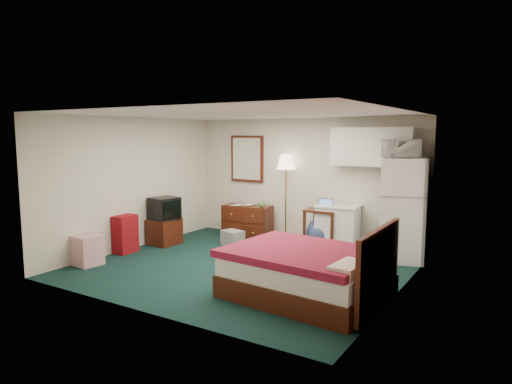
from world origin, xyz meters
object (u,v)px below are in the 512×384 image
Objects in this scene: dresser at (247,222)px; tv_stand at (164,232)px; fridge at (402,209)px; floor_lamp at (286,198)px; suitcase at (125,234)px; kitchen_counter at (338,228)px; desk at (323,229)px; bed at (306,274)px.

dresser is 1.75m from tv_stand.
fridge is (3.20, -0.05, 0.55)m from dresser.
floor_lamp is 2.54× the size of suitcase.
tv_stand is 0.89m from suitcase.
fridge is at bearing 18.44° from tv_stand.
desk is at bearing -174.13° from kitchen_counter.
bed is at bearing -7.94° from suitcase.
dresser is 1.24× the size of kitchen_counter.
desk is 3.71m from suitcase.
floor_lamp reaches higher than bed.
bed is at bearing -74.91° from desk.
bed is (-0.61, -2.50, -0.57)m from fridge.
dresser is 1.84× the size of tv_stand.
desk is 3.13m from tv_stand.
desk is 0.38× the size of bed.
suitcase is at bearing -150.74° from kitchen_counter.
dresser is at bearing 52.39° from tv_stand.
tv_stand is (-3.10, -1.42, -0.16)m from kitchen_counter.
desk is at bearing -12.26° from floor_lamp.
dresser is 0.51× the size of bed.
floor_lamp is 3.22m from suitcase.
suitcase is (-1.25, -2.22, 0.00)m from dresser.
floor_lamp reaches higher than dresser.
floor_lamp is 3.33m from bed.
desk reaches higher than dresser.
fridge is 4.98m from suitcase.
desk is 0.93× the size of kitchen_counter.
desk is 1.09× the size of suitcase.
floor_lamp is 1.00× the size of fridge.
floor_lamp is 0.89× the size of bed.
tv_stand is (-3.69, 1.20, -0.06)m from bed.
fridge is (1.20, -0.11, 0.48)m from kitchen_counter.
fridge is 2.56× the size of suitcase.
fridge is 4.54m from tv_stand.
desk reaches higher than bed.
tv_stand is (-1.90, -1.56, -0.63)m from floor_lamp.
dresser is 0.57× the size of fridge.
kitchen_counter is (1.19, -0.14, -0.48)m from floor_lamp.
suitcase is (-2.97, -2.23, -0.03)m from desk.
desk reaches higher than tv_stand.
suitcase is at bearing -98.22° from tv_stand.
desk is 1.57m from fridge.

